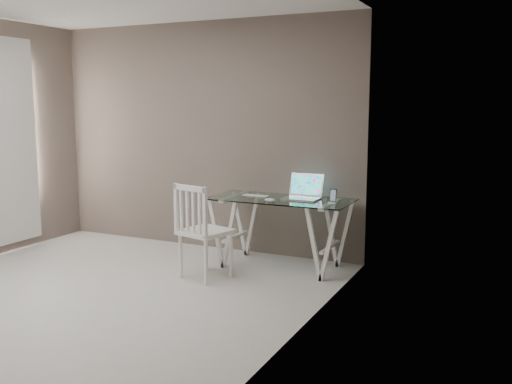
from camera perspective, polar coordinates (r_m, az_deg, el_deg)
room at (r=5.14m, az=-18.75°, el=8.09°), size 4.50×4.52×2.71m
desk at (r=6.11m, az=2.48°, el=-4.03°), size 1.50×0.70×0.75m
chair at (r=5.67m, az=-5.64°, el=-3.52°), size 0.54×0.54×0.97m
laptop at (r=6.06m, az=4.77°, el=-0.08°), size 0.37×0.34×0.25m
keyboard at (r=6.19m, az=-0.07°, el=-0.38°), size 0.30×0.13×0.01m
mouse at (r=5.84m, az=1.40°, el=-0.81°), size 0.12×0.07×0.04m
phone_dock at (r=5.80m, az=7.70°, el=-0.74°), size 0.08×0.08×0.14m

